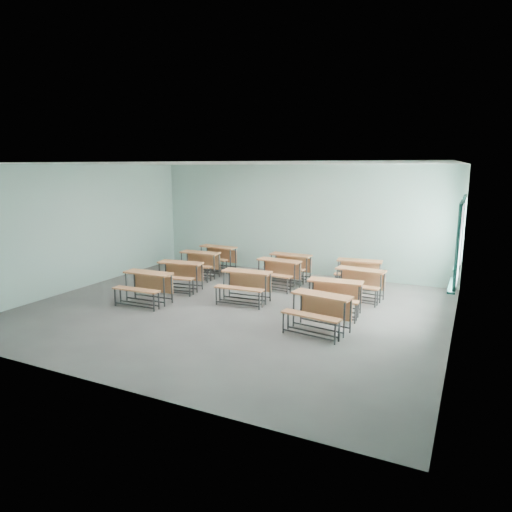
{
  "coord_description": "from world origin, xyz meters",
  "views": [
    {
      "loc": [
        4.72,
        -8.6,
        3.14
      ],
      "look_at": [
        -0.02,
        1.2,
        1.0
      ],
      "focal_mm": 32.0,
      "sensor_mm": 36.0,
      "label": 1
    }
  ],
  "objects_px": {
    "desk_unit_r2c2": "(359,280)",
    "desk_unit_r0c0": "(146,283)",
    "desk_unit_r2c1": "(277,269)",
    "desk_unit_r3c2": "(359,270)",
    "desk_unit_r3c0": "(216,254)",
    "desk_unit_r0c2": "(319,307)",
    "desk_unit_r3c1": "(289,263)",
    "desk_unit_r1c1": "(245,282)",
    "desk_unit_r1c2": "(334,292)",
    "desk_unit_r2c0": "(198,261)",
    "desk_unit_r1c0": "(179,272)"
  },
  "relations": [
    {
      "from": "desk_unit_r0c0",
      "to": "desk_unit_r2c1",
      "type": "xyz_separation_m",
      "value": [
        2.18,
        2.64,
        0.0
      ]
    },
    {
      "from": "desk_unit_r1c2",
      "to": "desk_unit_r2c0",
      "type": "bearing_deg",
      "value": 156.34
    },
    {
      "from": "desk_unit_r2c0",
      "to": "desk_unit_r2c2",
      "type": "bearing_deg",
      "value": -5.11
    },
    {
      "from": "desk_unit_r1c0",
      "to": "desk_unit_r2c1",
      "type": "xyz_separation_m",
      "value": [
        2.16,
        1.36,
        0.0
      ]
    },
    {
      "from": "desk_unit_r1c0",
      "to": "desk_unit_r1c2",
      "type": "height_order",
      "value": "same"
    },
    {
      "from": "desk_unit_r0c0",
      "to": "desk_unit_r3c0",
      "type": "xyz_separation_m",
      "value": [
        -0.32,
        3.74,
        0.0
      ]
    },
    {
      "from": "desk_unit_r2c1",
      "to": "desk_unit_r3c0",
      "type": "height_order",
      "value": "same"
    },
    {
      "from": "desk_unit_r0c0",
      "to": "desk_unit_r3c0",
      "type": "relative_size",
      "value": 0.99
    },
    {
      "from": "desk_unit_r2c1",
      "to": "desk_unit_r3c1",
      "type": "relative_size",
      "value": 1.04
    },
    {
      "from": "desk_unit_r2c2",
      "to": "desk_unit_r0c0",
      "type": "bearing_deg",
      "value": -146.11
    },
    {
      "from": "desk_unit_r1c2",
      "to": "desk_unit_r2c1",
      "type": "distance_m",
      "value": 2.49
    },
    {
      "from": "desk_unit_r2c1",
      "to": "desk_unit_r2c0",
      "type": "bearing_deg",
      "value": -175.85
    },
    {
      "from": "desk_unit_r0c2",
      "to": "desk_unit_r1c2",
      "type": "relative_size",
      "value": 1.03
    },
    {
      "from": "desk_unit_r1c1",
      "to": "desk_unit_r1c2",
      "type": "distance_m",
      "value": 2.14
    },
    {
      "from": "desk_unit_r0c0",
      "to": "desk_unit_r1c2",
      "type": "xyz_separation_m",
      "value": [
        4.16,
        1.13,
        0.0
      ]
    },
    {
      "from": "desk_unit_r1c0",
      "to": "desk_unit_r1c1",
      "type": "relative_size",
      "value": 1.03
    },
    {
      "from": "desk_unit_r2c1",
      "to": "desk_unit_r3c2",
      "type": "xyz_separation_m",
      "value": [
        1.94,
        0.9,
        0.0
      ]
    },
    {
      "from": "desk_unit_r0c2",
      "to": "desk_unit_r1c0",
      "type": "bearing_deg",
      "value": 170.37
    },
    {
      "from": "desk_unit_r1c1",
      "to": "desk_unit_r3c2",
      "type": "bearing_deg",
      "value": 45.34
    },
    {
      "from": "desk_unit_r0c2",
      "to": "desk_unit_r1c2",
      "type": "height_order",
      "value": "same"
    },
    {
      "from": "desk_unit_r3c0",
      "to": "desk_unit_r0c2",
      "type": "bearing_deg",
      "value": -36.57
    },
    {
      "from": "desk_unit_r1c2",
      "to": "desk_unit_r2c1",
      "type": "xyz_separation_m",
      "value": [
        -1.98,
        1.51,
        0.0
      ]
    },
    {
      "from": "desk_unit_r2c0",
      "to": "desk_unit_r1c2",
      "type": "bearing_deg",
      "value": -21.82
    },
    {
      "from": "desk_unit_r3c2",
      "to": "desk_unit_r2c2",
      "type": "bearing_deg",
      "value": -83.12
    },
    {
      "from": "desk_unit_r0c2",
      "to": "desk_unit_r2c2",
      "type": "height_order",
      "value": "same"
    },
    {
      "from": "desk_unit_r3c0",
      "to": "desk_unit_r3c1",
      "type": "distance_m",
      "value": 2.51
    },
    {
      "from": "desk_unit_r2c0",
      "to": "desk_unit_r1c0",
      "type": "bearing_deg",
      "value": -80.22
    },
    {
      "from": "desk_unit_r1c1",
      "to": "desk_unit_r1c2",
      "type": "relative_size",
      "value": 0.99
    },
    {
      "from": "desk_unit_r2c1",
      "to": "desk_unit_r3c1",
      "type": "bearing_deg",
      "value": 95.31
    },
    {
      "from": "desk_unit_r1c1",
      "to": "desk_unit_r2c0",
      "type": "xyz_separation_m",
      "value": [
        -2.31,
        1.57,
        0.0
      ]
    },
    {
      "from": "desk_unit_r1c2",
      "to": "desk_unit_r2c1",
      "type": "relative_size",
      "value": 0.99
    },
    {
      "from": "desk_unit_r1c0",
      "to": "desk_unit_r2c2",
      "type": "bearing_deg",
      "value": 8.47
    },
    {
      "from": "desk_unit_r3c2",
      "to": "desk_unit_r0c2",
      "type": "bearing_deg",
      "value": -95.22
    },
    {
      "from": "desk_unit_r1c1",
      "to": "desk_unit_r2c2",
      "type": "bearing_deg",
      "value": 26.31
    },
    {
      "from": "desk_unit_r0c2",
      "to": "desk_unit_r2c0",
      "type": "bearing_deg",
      "value": 156.64
    },
    {
      "from": "desk_unit_r3c2",
      "to": "desk_unit_r0c0",
      "type": "bearing_deg",
      "value": -145.9
    },
    {
      "from": "desk_unit_r2c2",
      "to": "desk_unit_r3c2",
      "type": "height_order",
      "value": "same"
    },
    {
      "from": "desk_unit_r0c2",
      "to": "desk_unit_r3c0",
      "type": "relative_size",
      "value": 1.04
    },
    {
      "from": "desk_unit_r3c2",
      "to": "desk_unit_r3c1",
      "type": "bearing_deg",
      "value": 174.46
    },
    {
      "from": "desk_unit_r1c2",
      "to": "desk_unit_r2c2",
      "type": "distance_m",
      "value": 1.36
    },
    {
      "from": "desk_unit_r1c1",
      "to": "desk_unit_r0c2",
      "type": "bearing_deg",
      "value": -31.34
    },
    {
      "from": "desk_unit_r2c2",
      "to": "desk_unit_r2c1",
      "type": "bearing_deg",
      "value": -179.85
    },
    {
      "from": "desk_unit_r2c2",
      "to": "desk_unit_r0c2",
      "type": "bearing_deg",
      "value": -89.52
    },
    {
      "from": "desk_unit_r3c1",
      "to": "desk_unit_r2c1",
      "type": "bearing_deg",
      "value": -88.04
    },
    {
      "from": "desk_unit_r2c1",
      "to": "desk_unit_r3c1",
      "type": "height_order",
      "value": "same"
    },
    {
      "from": "desk_unit_r2c2",
      "to": "desk_unit_r3c2",
      "type": "bearing_deg",
      "value": 107.83
    },
    {
      "from": "desk_unit_r2c0",
      "to": "desk_unit_r3c2",
      "type": "bearing_deg",
      "value": 8.43
    },
    {
      "from": "desk_unit_r1c0",
      "to": "desk_unit_r2c1",
      "type": "bearing_deg",
      "value": 25.27
    },
    {
      "from": "desk_unit_r2c0",
      "to": "desk_unit_r3c1",
      "type": "relative_size",
      "value": 1.01
    },
    {
      "from": "desk_unit_r3c2",
      "to": "desk_unit_r1c2",
      "type": "bearing_deg",
      "value": -95.7
    }
  ]
}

